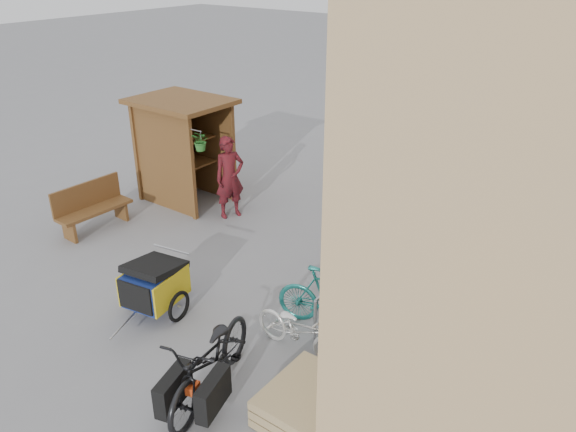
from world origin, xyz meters
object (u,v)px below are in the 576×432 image
Objects in this scene: bench at (92,206)px; shopping_carts at (511,182)px; bike_5 at (421,232)px; bike_6 at (434,223)px; pallet_stack at (309,403)px; cargo_bike at (211,362)px; bike_2 at (383,265)px; bike_0 at (300,330)px; bike_1 at (331,299)px; bike_4 at (400,245)px; bike_7 at (445,216)px; kiosk at (180,136)px; bike_3 at (389,257)px; person_kiosk at (230,177)px; child_trailer at (154,283)px.

bench is 0.79× the size of shopping_carts.
bike_6 is at bearing -6.64° from bike_5.
cargo_bike reaches higher than pallet_stack.
bike_2 is (0.58, 3.63, -0.06)m from cargo_bike.
bike_0 is at bearing 177.18° from bike_6.
pallet_stack is at bearing -170.66° from bike_1.
bike_1 is 0.93× the size of bike_2.
cargo_bike is 4.59m from bike_4.
bike_7 is at bearing -18.27° from bike_1.
bike_1 reaches higher than bike_0.
bike_3 is (5.54, -0.37, -1.07)m from kiosk.
bike_1 is 2.93m from bike_5.
person_kiosk is 1.18× the size of bike_0.
cargo_bike is at bearing 164.70° from bike_0.
bike_6 is at bearing 5.53° from bike_4.
person_kiosk is 1.13× the size of bike_4.
cargo_bike reaches higher than bench.
shopping_carts is at bearing 65.59° from cargo_bike.
bike_5 is at bearing 7.97° from kiosk.
bike_7 is (0.19, 3.98, -0.04)m from bike_1.
kiosk is 1.34× the size of bike_2.
bike_1 is 3.65m from bike_6.
bench is (-0.41, -2.23, -1.04)m from kiosk.
person_kiosk is 1.12× the size of bike_3.
shopping_carts is 1.26× the size of bike_3.
shopping_carts reaches higher than bike_6.
pallet_stack is at bearing -105.21° from person_kiosk.
person_kiosk reaches higher than bench.
bike_5 reaches higher than bench.
bike_6 is 0.35m from bike_7.
bike_4 reaches higher than bike_0.
bike_0 is 0.90× the size of bike_5.
cargo_bike is 1.37× the size of bike_6.
bike_0 is 0.83× the size of bike_2.
cargo_bike is 1.21× the size of person_kiosk.
shopping_carts reaches higher than pallet_stack.
bike_3 is 1.03× the size of bike_7.
bench is at bearing -136.52° from shopping_carts.
bike_3 is at bearing 167.20° from bike_5.
person_kiosk reaches higher than bike_6.
bench is at bearing 75.28° from bike_1.
bike_2 is 1.15× the size of bike_3.
shopping_carts is 4.83m from bike_2.
bike_5 is at bearing -5.75° from bike_4.
bike_5 is at bearing -178.50° from bike_6.
bike_7 is at bearing 53.62° from child_trailer.
bench is 6.21m from bike_2.
bike_1 is 1.07× the size of bike_6.
bike_4 is 1.25m from bike_6.
kiosk is 5.57m from bike_4.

